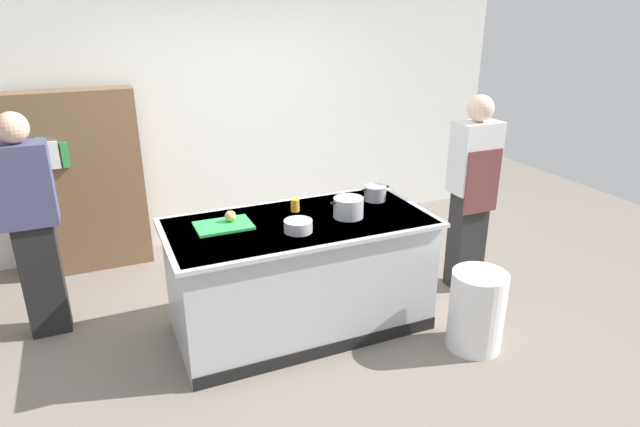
% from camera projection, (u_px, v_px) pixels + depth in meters
% --- Properties ---
extents(ground_plane, '(10.00, 10.00, 0.00)m').
position_uv_depth(ground_plane, '(301.00, 325.00, 4.32)').
color(ground_plane, slate).
extents(back_wall, '(6.40, 0.12, 3.00)m').
position_uv_depth(back_wall, '(224.00, 97.00, 5.58)').
color(back_wall, white).
rests_on(back_wall, ground_plane).
extents(counter_island, '(1.98, 0.98, 0.90)m').
position_uv_depth(counter_island, '(301.00, 273.00, 4.16)').
color(counter_island, '#B7BABF').
rests_on(counter_island, ground_plane).
extents(cutting_board, '(0.40, 0.28, 0.02)m').
position_uv_depth(cutting_board, '(223.00, 226.00, 3.89)').
color(cutting_board, green).
rests_on(cutting_board, counter_island).
extents(onion, '(0.08, 0.08, 0.08)m').
position_uv_depth(onion, '(230.00, 216.00, 3.92)').
color(onion, tan).
rests_on(onion, cutting_board).
extents(stock_pot, '(0.29, 0.23, 0.15)m').
position_uv_depth(stock_pot, '(348.00, 207.00, 4.05)').
color(stock_pot, '#B7BABF').
rests_on(stock_pot, counter_island).
extents(sauce_pan, '(0.24, 0.18, 0.12)m').
position_uv_depth(sauce_pan, '(375.00, 193.00, 4.41)').
color(sauce_pan, '#99999E').
rests_on(sauce_pan, counter_island).
extents(mixing_bowl, '(0.20, 0.20, 0.08)m').
position_uv_depth(mixing_bowl, '(298.00, 226.00, 3.80)').
color(mixing_bowl, '#B7BABF').
rests_on(mixing_bowl, counter_island).
extents(juice_cup, '(0.07, 0.07, 0.10)m').
position_uv_depth(juice_cup, '(295.00, 205.00, 4.17)').
color(juice_cup, yellow).
rests_on(juice_cup, counter_island).
extents(trash_bin, '(0.40, 0.40, 0.61)m').
position_uv_depth(trash_bin, '(476.00, 310.00, 3.96)').
color(trash_bin, white).
rests_on(trash_bin, ground_plane).
extents(person_chef, '(0.38, 0.25, 1.72)m').
position_uv_depth(person_chef, '(472.00, 190.00, 4.63)').
color(person_chef, '#252525').
rests_on(person_chef, ground_plane).
extents(person_guest, '(0.38, 0.24, 1.72)m').
position_uv_depth(person_guest, '(32.00, 222.00, 3.94)').
color(person_guest, black).
rests_on(person_guest, ground_plane).
extents(bookshelf, '(1.10, 0.31, 1.70)m').
position_uv_depth(bookshelf, '(81.00, 183.00, 5.01)').
color(bookshelf, brown).
rests_on(bookshelf, ground_plane).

